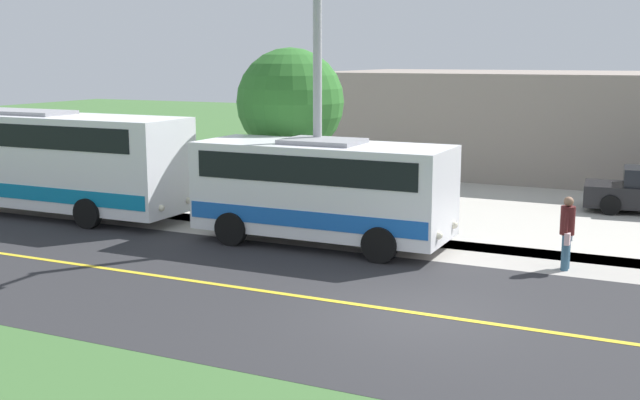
# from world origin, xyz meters

# --- Properties ---
(ground_plane) EXTENTS (120.00, 120.00, 0.00)m
(ground_plane) POSITION_xyz_m (0.00, 0.00, 0.00)
(ground_plane) COLOR #3D6633
(road_surface) EXTENTS (8.00, 100.00, 0.01)m
(road_surface) POSITION_xyz_m (0.00, 0.00, 0.00)
(road_surface) COLOR #28282B
(road_surface) RESTS_ON ground
(sidewalk) EXTENTS (2.40, 100.00, 0.01)m
(sidewalk) POSITION_xyz_m (-5.20, 0.00, 0.00)
(sidewalk) COLOR #9E9991
(sidewalk) RESTS_ON ground
(parking_lot_surface) EXTENTS (14.00, 36.00, 0.01)m
(parking_lot_surface) POSITION_xyz_m (-12.40, 3.00, 0.00)
(parking_lot_surface) COLOR #B2ADA3
(parking_lot_surface) RESTS_ON ground
(road_centre_line) EXTENTS (0.16, 100.00, 0.00)m
(road_centre_line) POSITION_xyz_m (0.00, 0.00, 0.01)
(road_centre_line) COLOR gold
(road_centre_line) RESTS_ON ground
(shuttle_bus_front) EXTENTS (2.74, 6.95, 2.84)m
(shuttle_bus_front) POSITION_xyz_m (-4.54, -4.22, 1.56)
(shuttle_bus_front) COLOR white
(shuttle_bus_front) RESTS_ON ground
(transit_bus_rear) EXTENTS (2.69, 11.83, 3.30)m
(transit_bus_rear) POSITION_xyz_m (-4.52, -14.88, 1.81)
(transit_bus_rear) COLOR white
(transit_bus_rear) RESTS_ON ground
(pedestrian_with_bags) EXTENTS (0.72, 0.34, 1.76)m
(pedestrian_with_bags) POSITION_xyz_m (-4.61, 2.12, 0.95)
(pedestrian_with_bags) COLOR #335972
(pedestrian_with_bags) RESTS_ON ground
(street_light_pole) EXTENTS (1.97, 0.24, 7.95)m
(street_light_pole) POSITION_xyz_m (-4.88, -4.58, 4.38)
(street_light_pole) COLOR #9E9EA3
(street_light_pole) RESTS_ON ground
(tree_curbside) EXTENTS (3.32, 3.32, 5.26)m
(tree_curbside) POSITION_xyz_m (-7.40, -6.65, 3.58)
(tree_curbside) COLOR #4C3826
(tree_curbside) RESTS_ON ground
(commercial_building) EXTENTS (10.00, 22.84, 4.32)m
(commercial_building) POSITION_xyz_m (-21.40, 0.85, 2.16)
(commercial_building) COLOR gray
(commercial_building) RESTS_ON ground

